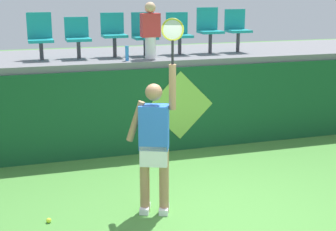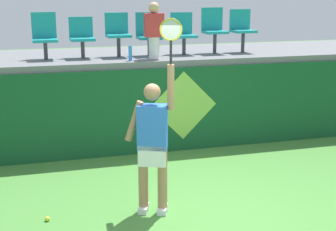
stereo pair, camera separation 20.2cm
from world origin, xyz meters
name	(u,v)px [view 1 (the left image)]	position (x,y,z in m)	size (l,w,h in m)	color
ground_plane	(218,217)	(0.00, 0.00, 0.00)	(40.00, 40.00, 0.00)	#478438
court_back_wall	(157,110)	(0.00, 2.91, 0.78)	(11.11, 0.20, 1.56)	#144C28
spectator_platform	(141,56)	(0.00, 4.06, 1.62)	(11.11, 2.40, 0.12)	slate
tennis_player	(155,142)	(-0.75, 0.41, 1.00)	(0.71, 0.38, 2.59)	white
tennis_ball	(49,220)	(-2.15, 0.50, 0.03)	(0.07, 0.07, 0.07)	#D1E533
water_bottle	(127,53)	(-0.50, 3.08, 1.81)	(0.06, 0.06, 0.27)	#338CE5
stadium_chair_0	(40,35)	(-1.95, 3.71, 2.12)	(0.44, 0.42, 0.84)	#38383D
stadium_chair_1	(78,36)	(-1.29, 3.70, 2.09)	(0.44, 0.42, 0.75)	#38383D
stadium_chair_2	(114,32)	(-0.62, 3.70, 2.14)	(0.44, 0.42, 0.82)	#38383D
stadium_chair_3	(144,33)	(-0.02, 3.71, 2.11)	(0.44, 0.42, 0.81)	#38383D
stadium_chair_4	(179,32)	(0.67, 3.71, 2.12)	(0.44, 0.42, 0.80)	#38383D
stadium_chair_5	(209,28)	(1.31, 3.71, 2.18)	(0.44, 0.42, 0.89)	#38383D
stadium_chair_6	(237,28)	(1.91, 3.70, 2.17)	(0.44, 0.42, 0.85)	#38383D
spectator_0	(150,29)	(-0.02, 3.25, 2.21)	(0.34, 0.20, 1.02)	white
wall_signage_mount	(180,150)	(0.41, 2.80, 0.00)	(1.27, 0.01, 1.49)	#144C28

